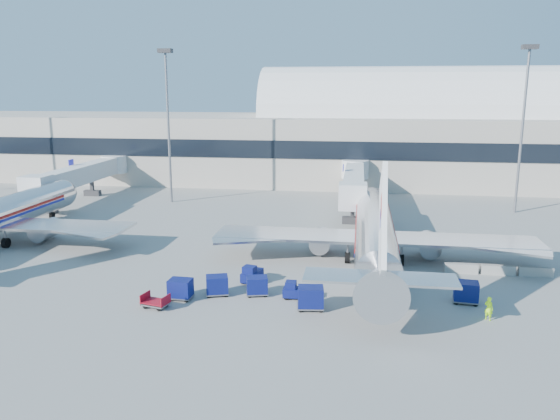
% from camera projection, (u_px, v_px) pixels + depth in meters
% --- Properties ---
extents(ground, '(260.00, 260.00, 0.00)m').
position_uv_depth(ground, '(268.00, 271.00, 51.64)').
color(ground, gray).
rests_on(ground, ground).
extents(terminal, '(170.00, 28.15, 21.00)m').
position_uv_depth(terminal, '(247.00, 139.00, 106.03)').
color(terminal, '#B2AA9E').
rests_on(terminal, ground).
extents(airliner_main, '(32.00, 37.26, 12.07)m').
position_uv_depth(airliner_main, '(375.00, 233.00, 53.95)').
color(airliner_main, silver).
rests_on(airliner_main, ground).
extents(jetbridge_near, '(4.40, 27.50, 6.25)m').
position_uv_depth(jetbridge_near, '(354.00, 180.00, 79.49)').
color(jetbridge_near, silver).
rests_on(jetbridge_near, ground).
extents(jetbridge_mid, '(4.40, 27.50, 6.25)m').
position_uv_depth(jetbridge_mid, '(84.00, 174.00, 85.44)').
color(jetbridge_mid, silver).
rests_on(jetbridge_mid, ground).
extents(mast_west, '(2.00, 1.20, 22.60)m').
position_uv_depth(mast_west, '(167.00, 104.00, 80.28)').
color(mast_west, slate).
rests_on(mast_west, ground).
extents(mast_east, '(2.00, 1.20, 22.60)m').
position_uv_depth(mast_east, '(525.00, 105.00, 73.20)').
color(mast_east, slate).
rests_on(mast_east, ground).
extents(barrier_near, '(3.00, 0.55, 0.90)m').
position_uv_depth(barrier_near, '(461.00, 268.00, 50.93)').
color(barrier_near, '#9E9E96').
rests_on(barrier_near, ground).
extents(barrier_mid, '(3.00, 0.55, 0.90)m').
position_uv_depth(barrier_mid, '(498.00, 270.00, 50.46)').
color(barrier_mid, '#9E9E96').
rests_on(barrier_mid, ground).
extents(barrier_far, '(3.00, 0.55, 0.90)m').
position_uv_depth(barrier_far, '(536.00, 272.00, 49.99)').
color(barrier_far, '#9E9E96').
rests_on(barrier_far, ground).
extents(tug_lead, '(2.21, 1.13, 1.43)m').
position_uv_depth(tug_lead, '(296.00, 291.00, 44.69)').
color(tug_lead, '#0A1251').
rests_on(tug_lead, ground).
extents(tug_right, '(2.47, 2.54, 1.54)m').
position_uv_depth(tug_right, '(376.00, 279.00, 47.44)').
color(tug_right, '#0A1251').
rests_on(tug_right, ground).
extents(tug_left, '(1.76, 2.66, 1.59)m').
position_uv_depth(tug_left, '(251.00, 274.00, 48.52)').
color(tug_left, '#0A1251').
rests_on(tug_left, ground).
extents(cart_train_a, '(2.08, 1.77, 1.59)m').
position_uv_depth(cart_train_a, '(257.00, 285.00, 45.35)').
color(cart_train_a, '#0A1251').
rests_on(cart_train_a, ground).
extents(cart_train_b, '(2.22, 1.93, 1.66)m').
position_uv_depth(cart_train_b, '(217.00, 285.00, 45.35)').
color(cart_train_b, '#0A1251').
rests_on(cart_train_b, ground).
extents(cart_train_c, '(1.99, 1.56, 1.69)m').
position_uv_depth(cart_train_c, '(181.00, 289.00, 44.48)').
color(cart_train_c, '#0A1251').
rests_on(cart_train_c, ground).
extents(cart_solo_near, '(2.24, 1.81, 1.82)m').
position_uv_depth(cart_solo_near, '(311.00, 297.00, 42.38)').
color(cart_solo_near, '#0A1251').
rests_on(cart_solo_near, ground).
extents(cart_solo_far, '(2.14, 1.73, 1.75)m').
position_uv_depth(cart_solo_far, '(466.00, 292.00, 43.70)').
color(cart_solo_far, '#0A1251').
rests_on(cart_solo_far, ground).
extents(cart_open_red, '(2.27, 1.83, 0.54)m').
position_uv_depth(cart_open_red, '(156.00, 303.00, 42.85)').
color(cart_open_red, slate).
rests_on(cart_open_red, ground).
extents(ramp_worker, '(0.79, 0.75, 1.81)m').
position_uv_depth(ramp_worker, '(489.00, 308.00, 40.43)').
color(ramp_worker, '#9DF219').
rests_on(ramp_worker, ground).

